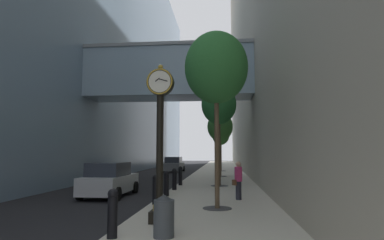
{
  "coord_description": "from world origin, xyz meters",
  "views": [
    {
      "loc": [
        3.02,
        -4.45,
        2.25
      ],
      "look_at": [
        0.78,
        19.22,
        4.61
      ],
      "focal_mm": 30.42,
      "sensor_mm": 36.0,
      "label": 1
    }
  ],
  "objects": [
    {
      "name": "street_tree_mid_far",
      "position": [
        2.79,
        24.57,
        4.49
      ],
      "size": [
        2.27,
        2.27,
        5.69
      ],
      "color": "#333335",
      "rests_on": "sidewalk_right"
    },
    {
      "name": "street_tree_far",
      "position": [
        2.79,
        32.82,
        4.17
      ],
      "size": [
        1.98,
        1.98,
        5.21
      ],
      "color": "#333335",
      "rests_on": "sidewalk_right"
    },
    {
      "name": "street_tree_near",
      "position": [
        2.79,
        8.07,
        5.53
      ],
      "size": [
        2.48,
        2.48,
        6.85
      ],
      "color": "#333335",
      "rests_on": "sidewalk_right"
    },
    {
      "name": "bollard_third",
      "position": [
        0.28,
        8.77,
        0.77
      ],
      "size": [
        0.26,
        0.26,
        1.21
      ],
      "color": "black",
      "rests_on": "sidewalk_right"
    },
    {
      "name": "car_silver_near",
      "position": [
        -2.78,
        11.94,
        0.83
      ],
      "size": [
        2.1,
        4.27,
        1.73
      ],
      "color": "#B7BABF",
      "rests_on": "ground"
    },
    {
      "name": "bollard_fourth",
      "position": [
        0.28,
        11.37,
        0.77
      ],
      "size": [
        0.26,
        0.26,
        1.21
      ],
      "color": "black",
      "rests_on": "sidewalk_right"
    },
    {
      "name": "bollard_nearest",
      "position": [
        0.28,
        3.58,
        0.77
      ],
      "size": [
        0.26,
        0.26,
        1.21
      ],
      "color": "black",
      "rests_on": "sidewalk_right"
    },
    {
      "name": "trash_bin",
      "position": [
        1.54,
        3.78,
        0.68
      ],
      "size": [
        0.53,
        0.53,
        1.05
      ],
      "color": "#383D42",
      "rests_on": "sidewalk_right"
    },
    {
      "name": "street_tree_mid_near",
      "position": [
        2.79,
        16.32,
        5.28
      ],
      "size": [
        2.24,
        2.24,
        6.47
      ],
      "color": "#333335",
      "rests_on": "sidewalk_right"
    },
    {
      "name": "ground_plane",
      "position": [
        0.0,
        27.0,
        0.0
      ],
      "size": [
        110.0,
        110.0,
        0.0
      ],
      "primitive_type": "plane",
      "color": "black",
      "rests_on": "ground"
    },
    {
      "name": "pedestrian_walking",
      "position": [
        3.7,
        10.48,
        1.04
      ],
      "size": [
        0.52,
        0.46,
        1.7
      ],
      "color": "#23232D",
      "rests_on": "sidewalk_right"
    },
    {
      "name": "street_clock",
      "position": [
        1.09,
        5.43,
        2.82
      ],
      "size": [
        0.84,
        0.55,
        4.87
      ],
      "color": "black",
      "rests_on": "sidewalk_right"
    },
    {
      "name": "car_grey_mid",
      "position": [
        -2.56,
        32.47,
        0.83
      ],
      "size": [
        2.14,
        4.31,
        1.72
      ],
      "color": "slate",
      "rests_on": "ground"
    },
    {
      "name": "sidewalk_right",
      "position": [
        2.61,
        30.0,
        0.07
      ],
      "size": [
        5.21,
        80.0,
        0.14
      ],
      "primitive_type": "cube",
      "color": "beige",
      "rests_on": "ground"
    },
    {
      "name": "bollard_fifth",
      "position": [
        0.28,
        13.96,
        0.77
      ],
      "size": [
        0.26,
        0.26,
        1.21
      ],
      "color": "black",
      "rests_on": "sidewalk_right"
    },
    {
      "name": "bollard_sixth",
      "position": [
        0.28,
        16.56,
        0.77
      ],
      "size": [
        0.26,
        0.26,
        1.21
      ],
      "color": "black",
      "rests_on": "sidewalk_right"
    },
    {
      "name": "building_block_left",
      "position": [
        -11.33,
        29.93,
        15.49
      ],
      "size": [
        21.42,
        80.0,
        31.07
      ],
      "color": "#758EA8",
      "rests_on": "ground"
    }
  ]
}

